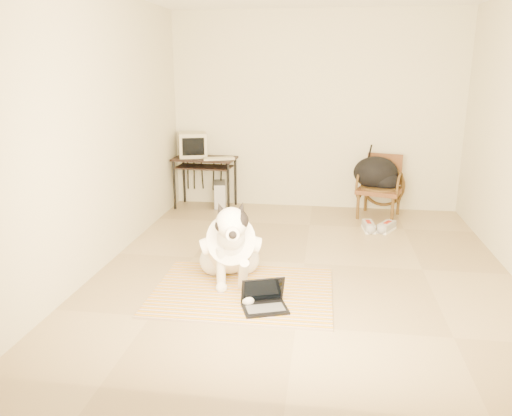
% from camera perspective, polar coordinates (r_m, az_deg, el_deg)
% --- Properties ---
extents(floor, '(4.50, 4.50, 0.00)m').
position_cam_1_polar(floor, '(5.17, 5.55, -6.32)').
color(floor, tan).
rests_on(floor, ground).
extents(wall_back, '(4.50, 0.00, 4.50)m').
position_cam_1_polar(wall_back, '(7.07, 6.77, 10.85)').
color(wall_back, beige).
rests_on(wall_back, floor).
extents(wall_front, '(4.50, 0.00, 4.50)m').
position_cam_1_polar(wall_front, '(2.62, 3.86, 2.88)').
color(wall_front, beige).
rests_on(wall_front, floor).
extents(wall_left, '(0.00, 4.50, 4.50)m').
position_cam_1_polar(wall_left, '(5.30, -16.44, 8.77)').
color(wall_left, beige).
rests_on(wall_left, floor).
extents(rug, '(1.59, 1.22, 0.02)m').
position_cam_1_polar(rug, '(4.52, -1.53, -9.47)').
color(rug, orange).
rests_on(rug, floor).
extents(dog, '(0.62, 1.13, 0.87)m').
position_cam_1_polar(dog, '(4.60, -2.94, -4.47)').
color(dog, white).
rests_on(dog, rug).
extents(laptop, '(0.43, 0.37, 0.25)m').
position_cam_1_polar(laptop, '(4.18, 0.94, -10.58)').
color(laptop, black).
rests_on(laptop, rug).
extents(computer_desk, '(0.89, 0.53, 0.72)m').
position_cam_1_polar(computer_desk, '(7.10, -5.89, 4.92)').
color(computer_desk, black).
rests_on(computer_desk, floor).
extents(crt_monitor, '(0.48, 0.47, 0.34)m').
position_cam_1_polar(crt_monitor, '(7.16, -7.26, 7.18)').
color(crt_monitor, '#BBB192').
rests_on(crt_monitor, computer_desk).
extents(desk_keyboard, '(0.45, 0.29, 0.03)m').
position_cam_1_polar(desk_keyboard, '(6.92, -4.27, 5.66)').
color(desk_keyboard, '#BBB192').
rests_on(desk_keyboard, computer_desk).
extents(pc_tower, '(0.25, 0.41, 0.36)m').
position_cam_1_polar(pc_tower, '(7.20, -4.18, 1.56)').
color(pc_tower, '#535456').
rests_on(pc_tower, floor).
extents(rattan_chair, '(0.67, 0.66, 0.82)m').
position_cam_1_polar(rattan_chair, '(6.88, 14.03, 2.45)').
color(rattan_chair, brown).
rests_on(rattan_chair, floor).
extents(backpack, '(0.60, 0.48, 0.43)m').
position_cam_1_polar(backpack, '(6.85, 13.70, 3.80)').
color(backpack, black).
rests_on(backpack, rattan_chair).
extents(sneaker_left, '(0.16, 0.32, 0.11)m').
position_cam_1_polar(sneaker_left, '(6.31, 12.73, -2.09)').
color(sneaker_left, white).
rests_on(sneaker_left, floor).
extents(sneaker_right, '(0.27, 0.34, 0.11)m').
position_cam_1_polar(sneaker_right, '(6.33, 14.69, -2.14)').
color(sneaker_right, white).
rests_on(sneaker_right, floor).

